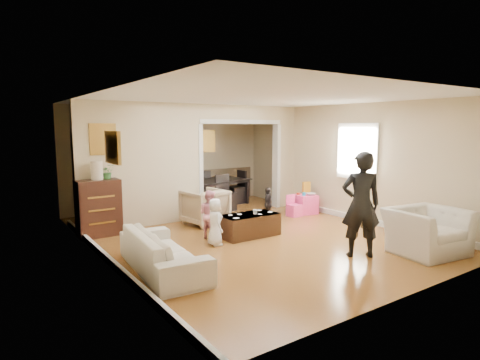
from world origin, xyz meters
TOP-DOWN VIEW (x-y plane):
  - floor at (0.00, 0.00)m, footprint 7.00×7.00m
  - partition_left at (-1.38, 1.80)m, footprint 2.75×0.18m
  - partition_right at (2.48, 1.80)m, footprint 0.55×0.18m
  - partition_header at (1.10, 1.80)m, footprint 2.22×0.18m
  - window_pane at (2.73, -0.40)m, footprint 0.03×0.95m
  - framed_art_partition at (-2.20, 1.70)m, footprint 0.45×0.03m
  - framed_art_sofa_wall at (-2.71, -0.60)m, footprint 0.03×0.55m
  - framed_art_alcove at (1.10, 3.44)m, footprint 0.45×0.03m
  - sofa at (-2.15, -0.95)m, footprint 0.94×2.05m
  - armchair_back at (-0.26, 1.17)m, footprint 0.92×0.94m
  - armchair_front at (1.79, -2.65)m, footprint 1.27×1.15m
  - dresser at (-2.39, 1.52)m, footprint 0.79×0.44m
  - table_lamp at (-2.39, 1.52)m, footprint 0.22×0.22m
  - potted_plant at (-2.19, 1.52)m, footprint 0.26×0.22m
  - coffee_table at (-0.02, -0.14)m, footprint 1.13×0.57m
  - coffee_cup at (0.08, -0.19)m, footprint 0.09×0.09m
  - play_table at (2.31, 0.76)m, footprint 0.54×0.54m
  - cereal_box at (2.43, 0.86)m, footprint 0.21×0.10m
  - cyan_cup at (2.21, 0.71)m, footprint 0.08×0.08m
  - toy_block at (2.19, 0.88)m, footprint 0.09×0.07m
  - play_bowl at (2.36, 0.64)m, footprint 0.27×0.27m
  - dining_table at (0.90, 2.79)m, footprint 2.14×1.42m
  - adult_person at (0.75, -2.14)m, footprint 0.75×0.69m
  - child_kneel_a at (-0.87, -0.29)m, footprint 0.33×0.45m
  - child_kneel_b at (-0.72, 0.16)m, footprint 0.48×0.54m
  - child_toddler at (1.03, 0.61)m, footprint 0.46×0.43m
  - craft_papers at (0.01, -0.12)m, footprint 0.96×0.42m

SIDE VIEW (x-z plane):
  - floor at x=0.00m, z-range 0.00..0.00m
  - coffee_table at x=-0.02m, z-range 0.00..0.42m
  - play_table at x=2.31m, z-range 0.00..0.45m
  - sofa at x=-2.15m, z-range 0.00..0.58m
  - dining_table at x=0.90m, z-range 0.00..0.70m
  - armchair_front at x=1.79m, z-range 0.00..0.74m
  - armchair_back at x=-0.26m, z-range 0.00..0.76m
  - child_toddler at x=1.03m, z-range 0.00..0.77m
  - child_kneel_a at x=-0.87m, z-range 0.00..0.84m
  - craft_papers at x=0.01m, z-range 0.42..0.43m
  - child_kneel_b at x=-0.72m, z-range 0.00..0.91m
  - coffee_cup at x=0.08m, z-range 0.42..0.51m
  - toy_block at x=2.19m, z-range 0.45..0.50m
  - play_bowl at x=2.36m, z-range 0.45..0.51m
  - cyan_cup at x=2.21m, z-range 0.45..0.53m
  - dresser at x=-2.39m, z-range 0.00..1.09m
  - cereal_box at x=2.43m, z-range 0.45..0.75m
  - adult_person at x=0.75m, z-range 0.00..1.71m
  - potted_plant at x=-2.19m, z-range 1.09..1.37m
  - table_lamp at x=-2.39m, z-range 1.09..1.45m
  - partition_left at x=-1.38m, z-range 0.00..2.60m
  - partition_right at x=2.48m, z-range 0.00..2.60m
  - window_pane at x=2.73m, z-range 1.00..2.10m
  - framed_art_alcove at x=1.10m, z-range 1.42..1.98m
  - framed_art_sofa_wall at x=-2.71m, z-range 1.60..2.00m
  - framed_art_partition at x=-2.20m, z-range 1.58..2.12m
  - partition_header at x=1.10m, z-range 2.25..2.60m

